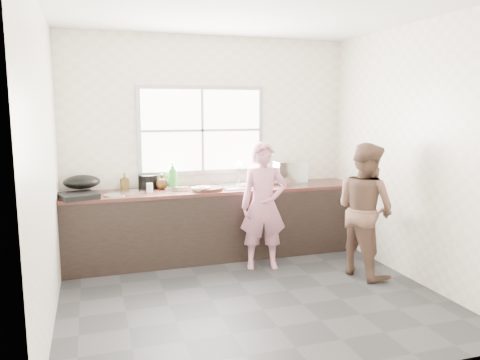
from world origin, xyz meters
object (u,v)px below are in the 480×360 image
object	(u,v)px
pot_lid_left	(115,195)
bottle_brown_short	(162,182)
cutting_board	(208,189)
wok	(82,182)
bowl_held	(242,185)
glass_jar	(150,188)
pot_lid_right	(132,191)
dish_rack	(289,173)
bottle_brown_tall	(125,182)
plate_food	(168,187)
burner	(78,196)
woman	(263,210)
bowl_mince	(201,189)
bottle_green	(173,175)
black_pot	(148,182)
person_side	(365,209)
bowl_crabs	(269,182)

from	to	relation	value
pot_lid_left	bottle_brown_short	bearing A→B (deg)	25.08
cutting_board	wok	distance (m)	1.44
bowl_held	glass_jar	distance (m)	1.11
glass_jar	pot_lid_right	xyz separation A→B (m)	(-0.19, 0.10, -0.05)
cutting_board	bottle_brown_short	xyz separation A→B (m)	(-0.51, 0.25, 0.07)
dish_rack	pot_lid_right	distance (m)	1.97
bottle_brown_tall	plate_food	bearing A→B (deg)	-3.77
bottle_brown_short	burner	world-z (taller)	bottle_brown_short
woman	bowl_mince	world-z (taller)	woman
cutting_board	bowl_held	world-z (taller)	bowl_held
pot_lid_left	pot_lid_right	size ratio (longest dim) A/B	0.92
bottle_green	burner	bearing A→B (deg)	-163.14
glass_jar	dish_rack	size ratio (longest dim) A/B	0.27
black_pot	glass_jar	xyz separation A→B (m)	(-0.01, -0.27, -0.03)
bowl_mince	plate_food	distance (m)	0.49
plate_food	dish_rack	distance (m)	1.54
bowl_mince	bottle_green	distance (m)	0.44
woman	bowl_held	bearing A→B (deg)	114.15
dish_rack	bottle_brown_short	bearing A→B (deg)	172.11
woman	wok	bearing A→B (deg)	174.41
woman	bottle_green	size ratio (longest dim) A/B	4.14
person_side	bottle_brown_tall	bearing A→B (deg)	46.49
wok	dish_rack	xyz separation A→B (m)	(2.51, -0.09, 0.01)
bottle_brown_short	glass_jar	distance (m)	0.25
bottle_green	bottle_brown_short	bearing A→B (deg)	-174.57
bottle_brown_short	plate_food	bearing A→B (deg)	34.44
bowl_held	dish_rack	distance (m)	0.67
woman	black_pot	distance (m)	1.46
person_side	burner	bearing A→B (deg)	57.62
bowl_crabs	pot_lid_left	size ratio (longest dim) A/B	0.84
bowl_held	glass_jar	size ratio (longest dim) A/B	1.65
burner	dish_rack	world-z (taller)	dish_rack
woman	person_side	distance (m)	1.12
cutting_board	bottle_brown_short	distance (m)	0.57
bowl_held	wok	world-z (taller)	wok
plate_food	pot_lid_left	size ratio (longest dim) A/B	0.83
plate_food	bottle_brown_short	bearing A→B (deg)	-145.56
person_side	bottle_green	xyz separation A→B (m)	(-1.89, 1.25, 0.29)
woman	bowl_mince	size ratio (longest dim) A/B	6.58
bowl_crabs	bottle_green	xyz separation A→B (m)	(-1.22, 0.08, 0.13)
plate_food	dish_rack	xyz separation A→B (m)	(1.52, -0.19, 0.14)
pot_lid_left	bowl_crabs	bearing A→B (deg)	5.93
pot_lid_left	dish_rack	bearing A→B (deg)	3.40
woman	bowl_crabs	world-z (taller)	woman
cutting_board	dish_rack	world-z (taller)	dish_rack
black_pot	plate_food	world-z (taller)	black_pot
bottle_green	glass_jar	size ratio (longest dim) A/B	3.12
plate_food	woman	bearing A→B (deg)	-37.66
bowl_crabs	burner	bearing A→B (deg)	-173.80
glass_jar	bottle_brown_short	bearing A→B (deg)	47.33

